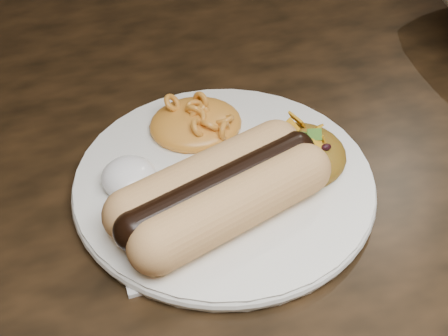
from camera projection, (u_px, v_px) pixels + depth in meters
name	position (u px, v px, depth m)	size (l,w,h in m)	color
table	(295.00, 218.00, 0.63)	(1.60, 0.90, 0.75)	#32200F
plate	(224.00, 182.00, 0.52)	(0.25, 0.25, 0.01)	white
hotdog	(221.00, 190.00, 0.48)	(0.15, 0.11, 0.04)	#F3BD66
mac_and_cheese	(195.00, 113.00, 0.55)	(0.08, 0.08, 0.03)	gold
sour_cream	(128.00, 172.00, 0.50)	(0.05, 0.05, 0.03)	white
taco_salad	(298.00, 148.00, 0.52)	(0.08, 0.08, 0.04)	#9F2104
fork	(125.00, 243.00, 0.48)	(0.02, 0.13, 0.00)	white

